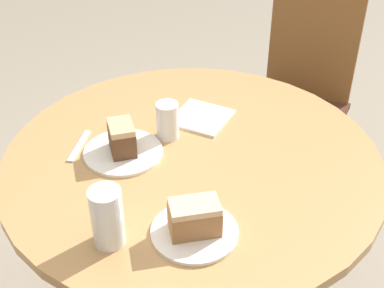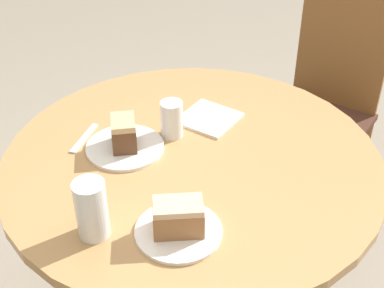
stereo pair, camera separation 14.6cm
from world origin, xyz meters
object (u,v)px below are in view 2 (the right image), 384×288
at_px(cake_slice_near, 124,133).
at_px(cake_slice_far, 178,217).
at_px(plate_near, 125,147).
at_px(plate_far, 179,231).
at_px(glass_water, 92,212).
at_px(glass_lemonade, 172,121).
at_px(chair, 323,105).

distance_m(cake_slice_near, cake_slice_far, 0.37).
distance_m(plate_near, plate_far, 0.37).
height_order(cake_slice_near, glass_water, glass_water).
distance_m(plate_near, glass_water, 0.34).
height_order(plate_far, glass_lemonade, glass_lemonade).
bearing_deg(plate_near, glass_lemonade, 62.06).
height_order(cake_slice_far, glass_water, glass_water).
relative_size(chair, glass_lemonade, 8.72).
xyz_separation_m(cake_slice_far, glass_lemonade, (-0.25, 0.32, -0.00)).
bearing_deg(glass_water, plate_near, 118.27).
xyz_separation_m(plate_far, cake_slice_near, (-0.32, 0.19, 0.05)).
distance_m(chair, glass_lemonade, 0.94).
relative_size(plate_far, glass_lemonade, 1.85).
relative_size(plate_far, cake_slice_near, 1.81).
height_order(chair, glass_water, chair).
xyz_separation_m(plate_far, glass_water, (-0.16, -0.11, 0.06)).
relative_size(plate_far, cake_slice_far, 1.53).
bearing_deg(cake_slice_near, glass_water, -61.73).
distance_m(chair, cake_slice_near, 1.07).
xyz_separation_m(chair, cake_slice_far, (0.10, -1.18, 0.33)).
distance_m(cake_slice_far, glass_water, 0.20).
relative_size(chair, plate_far, 4.70).
relative_size(chair, cake_slice_near, 8.53).
height_order(plate_near, plate_far, same).
bearing_deg(cake_slice_near, chair, 77.78).
bearing_deg(plate_far, chair, 95.02).
height_order(cake_slice_near, glass_lemonade, glass_lemonade).
distance_m(glass_lemonade, glass_water, 0.44).
bearing_deg(cake_slice_far, plate_near, 149.76).
bearing_deg(glass_lemonade, cake_slice_near, -117.94).
bearing_deg(plate_far, cake_slice_near, 149.76).
bearing_deg(chair, plate_far, -85.10).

